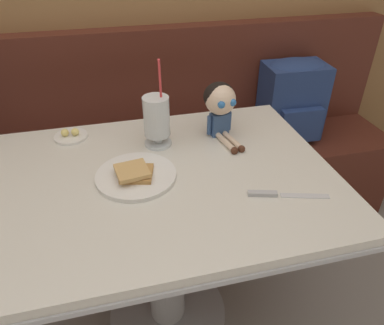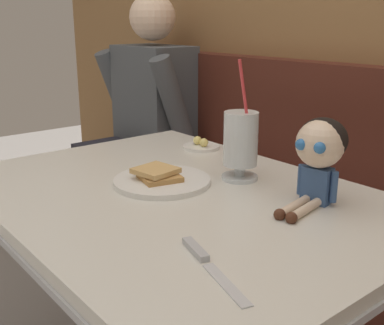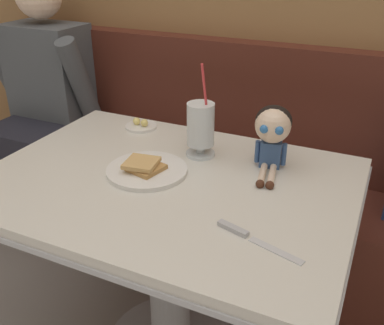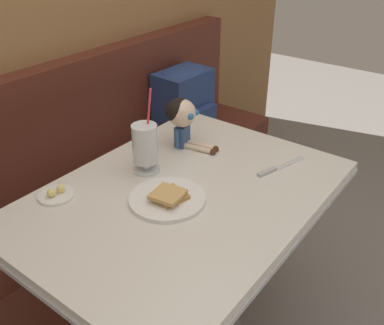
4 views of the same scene
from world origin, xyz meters
The scene contains 8 objects.
booth_bench centered at (0.00, 0.81, 0.33)m, with size 2.60×0.48×1.00m.
diner_table centered at (0.00, 0.18, 0.54)m, with size 1.11×0.81×0.74m.
toast_plate centered at (-0.07, 0.19, 0.75)m, with size 0.25×0.25×0.04m.
milkshake_glass centered at (0.03, 0.37, 0.84)m, with size 0.10×0.10×0.31m.
butter_saucer centered at (-0.28, 0.49, 0.75)m, with size 0.12×0.12×0.04m.
butter_knife centered at (0.31, 0.00, 0.74)m, with size 0.23×0.08×0.01m.
seated_doll centered at (0.26, 0.39, 0.87)m, with size 0.13×0.23×0.20m.
diner_patron centered at (-0.98, 0.76, 0.74)m, with size 0.55×0.48×0.81m.
Camera 3 is at (0.56, -0.84, 1.38)m, focal length 41.13 mm.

